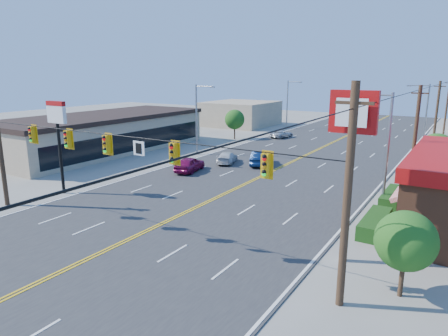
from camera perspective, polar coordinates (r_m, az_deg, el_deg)
The scene contains 21 objects.
ground at distance 23.58m, azimuth -13.55°, elevation -10.09°, with size 160.00×160.00×0.00m, color gray.
road at distance 39.41m, azimuth 7.50°, elevation -0.22°, with size 20.00×120.00×0.06m, color #2D2D30.
signal_span at distance 22.21m, azimuth -14.45°, elevation 1.64°, with size 24.32×0.34×9.00m.
kfc_pylon at distance 19.78m, azimuth 17.73°, elevation 3.43°, with size 2.20×0.36×8.50m.
strip_mall at distance 50.57m, azimuth -16.83°, elevation 4.90°, with size 10.40×26.40×4.40m.
pizza_hut_sign at distance 33.00m, azimuth -22.65°, elevation 5.31°, with size 1.90×0.30×6.85m.
streetlight_se at distance 29.74m, azimuth 22.01°, elevation 3.27°, with size 2.55×0.25×8.00m.
streetlight_ne at distance 53.38m, azimuth 26.72°, elevation 6.93°, with size 2.55×0.25×8.00m.
streetlight_sw at distance 45.72m, azimuth -3.75°, elevation 7.46°, with size 2.55×0.25×8.00m.
streetlight_nw at distance 68.46m, azimuth 9.19°, elevation 9.31°, with size 2.55×0.25×8.00m.
utility_pole_near at distance 33.51m, azimuth 25.57°, elevation 3.44°, with size 0.28×0.28×8.40m, color #47301E.
utility_pole_mid at distance 51.31m, azimuth 28.01°, elevation 6.22°, with size 0.28×0.28×8.40m, color #47301E.
utility_pole_far at distance 69.21m, azimuth 29.21°, elevation 7.57°, with size 0.28×0.28×8.40m, color #47301E.
tree_kfc_rear at distance 37.54m, azimuth 28.07°, elevation 2.15°, with size 2.94×2.94×4.41m.
tree_kfc_front at distance 18.32m, azimuth 24.53°, elevation -9.47°, with size 2.52×2.52×3.78m.
tree_west at distance 57.11m, azimuth 1.53°, elevation 6.94°, with size 2.80×2.80×4.20m.
bld_west_far at distance 72.72m, azimuth 2.37°, elevation 7.79°, with size 11.00×12.00×4.20m, color tan.
car_magenta at distance 38.27m, azimuth -4.93°, elevation 0.48°, with size 1.67×4.16×1.42m, color maroon.
car_blue at distance 41.02m, azimuth 5.18°, elevation 1.38°, with size 1.54×4.41×1.45m, color #0D234C.
car_white at distance 41.73m, azimuth 0.44°, elevation 1.44°, with size 1.64×4.02×1.17m, color silver.
car_silver at distance 58.77m, azimuth 8.28°, elevation 4.77°, with size 1.77×3.84×1.07m, color silver.
Camera 1 is at (15.72, -14.94, 9.27)m, focal length 32.00 mm.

